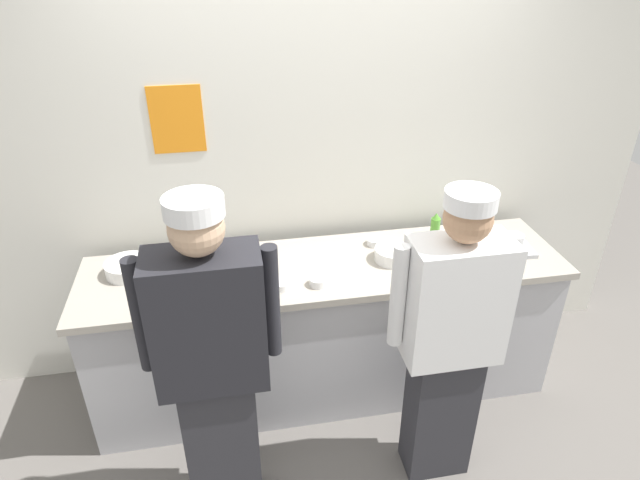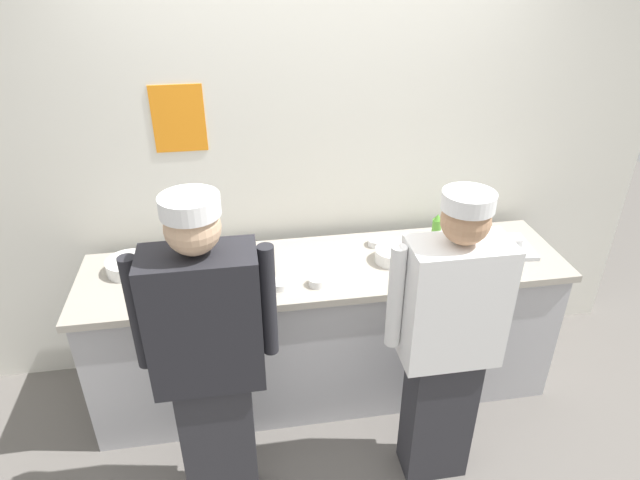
{
  "view_description": "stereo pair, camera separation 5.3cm",
  "coord_description": "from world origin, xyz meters",
  "px_view_note": "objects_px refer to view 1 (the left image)",
  "views": [
    {
      "loc": [
        -0.5,
        -2.15,
        2.48
      ],
      "look_at": [
        -0.03,
        0.36,
        1.05
      ],
      "focal_mm": 30.66,
      "sensor_mm": 36.0,
      "label": 1
    },
    {
      "loc": [
        -0.44,
        -2.16,
        2.48
      ],
      "look_at": [
        -0.03,
        0.36,
        1.05
      ],
      "focal_mm": 30.66,
      "sensor_mm": 36.0,
      "label": 2
    }
  ],
  "objects_px": {
    "ramekin_green_sauce": "(250,282)",
    "ramekin_yellow_sauce": "(375,241)",
    "chef_near_left": "(213,361)",
    "ramekin_orange_sauce": "(318,281)",
    "deli_cup": "(430,245)",
    "chef_center": "(450,338)",
    "mixing_bowl_steel": "(196,265)",
    "squeeze_bottle_secondary": "(435,228)",
    "squeeze_bottle_primary": "(179,287)",
    "plate_stack_rear": "(128,268)",
    "sheet_tray": "(490,246)",
    "plate_stack_front": "(393,254)",
    "ramekin_red_sauce": "(280,285)"
  },
  "relations": [
    {
      "from": "ramekin_green_sauce",
      "to": "ramekin_yellow_sauce",
      "type": "height_order",
      "value": "ramekin_green_sauce"
    },
    {
      "from": "ramekin_green_sauce",
      "to": "ramekin_yellow_sauce",
      "type": "xyz_separation_m",
      "value": [
        0.75,
        0.3,
        -0.0
      ]
    },
    {
      "from": "chef_near_left",
      "to": "ramekin_orange_sauce",
      "type": "relative_size",
      "value": 17.92
    },
    {
      "from": "deli_cup",
      "to": "chef_center",
      "type": "bearing_deg",
      "value": -102.28
    },
    {
      "from": "chef_near_left",
      "to": "mixing_bowl_steel",
      "type": "height_order",
      "value": "chef_near_left"
    },
    {
      "from": "squeeze_bottle_secondary",
      "to": "ramekin_green_sauce",
      "type": "bearing_deg",
      "value": -165.73
    },
    {
      "from": "squeeze_bottle_primary",
      "to": "plate_stack_rear",
      "type": "bearing_deg",
      "value": 131.81
    },
    {
      "from": "mixing_bowl_steel",
      "to": "ramekin_green_sauce",
      "type": "xyz_separation_m",
      "value": [
        0.28,
        -0.17,
        -0.03
      ]
    },
    {
      "from": "sheet_tray",
      "to": "squeeze_bottle_primary",
      "type": "bearing_deg",
      "value": -172.89
    },
    {
      "from": "ramekin_orange_sauce",
      "to": "squeeze_bottle_secondary",
      "type": "bearing_deg",
      "value": 24.13
    },
    {
      "from": "squeeze_bottle_primary",
      "to": "squeeze_bottle_secondary",
      "type": "height_order",
      "value": "squeeze_bottle_primary"
    },
    {
      "from": "sheet_tray",
      "to": "ramekin_yellow_sauce",
      "type": "bearing_deg",
      "value": 166.41
    },
    {
      "from": "chef_near_left",
      "to": "squeeze_bottle_secondary",
      "type": "xyz_separation_m",
      "value": [
        1.31,
        0.83,
        0.09
      ]
    },
    {
      "from": "ramekin_yellow_sauce",
      "to": "ramekin_orange_sauce",
      "type": "bearing_deg",
      "value": -138.54
    },
    {
      "from": "squeeze_bottle_secondary",
      "to": "chef_center",
      "type": "bearing_deg",
      "value": -105.5
    },
    {
      "from": "ramekin_orange_sauce",
      "to": "chef_center",
      "type": "bearing_deg",
      "value": -42.33
    },
    {
      "from": "squeeze_bottle_secondary",
      "to": "sheet_tray",
      "type": "bearing_deg",
      "value": -26.19
    },
    {
      "from": "chef_center",
      "to": "squeeze_bottle_secondary",
      "type": "relative_size",
      "value": 8.85
    },
    {
      "from": "chef_center",
      "to": "ramekin_orange_sauce",
      "type": "bearing_deg",
      "value": 137.67
    },
    {
      "from": "plate_stack_front",
      "to": "plate_stack_rear",
      "type": "distance_m",
      "value": 1.44
    },
    {
      "from": "sheet_tray",
      "to": "ramekin_red_sauce",
      "type": "xyz_separation_m",
      "value": [
        -1.25,
        -0.19,
        0.01
      ]
    },
    {
      "from": "deli_cup",
      "to": "squeeze_bottle_primary",
      "type": "bearing_deg",
      "value": -170.78
    },
    {
      "from": "plate_stack_rear",
      "to": "sheet_tray",
      "type": "relative_size",
      "value": 0.54
    },
    {
      "from": "chef_center",
      "to": "mixing_bowl_steel",
      "type": "xyz_separation_m",
      "value": [
        -1.15,
        0.72,
        0.09
      ]
    },
    {
      "from": "chef_center",
      "to": "deli_cup",
      "type": "relative_size",
      "value": 15.69
    },
    {
      "from": "squeeze_bottle_primary",
      "to": "ramekin_yellow_sauce",
      "type": "relative_size",
      "value": 1.95
    },
    {
      "from": "chef_near_left",
      "to": "ramekin_yellow_sauce",
      "type": "bearing_deg",
      "value": 41.65
    },
    {
      "from": "ramekin_orange_sauce",
      "to": "deli_cup",
      "type": "xyz_separation_m",
      "value": [
        0.68,
        0.2,
        0.03
      ]
    },
    {
      "from": "plate_stack_front",
      "to": "ramekin_yellow_sauce",
      "type": "relative_size",
      "value": 2.24
    },
    {
      "from": "chef_near_left",
      "to": "squeeze_bottle_secondary",
      "type": "height_order",
      "value": "chef_near_left"
    },
    {
      "from": "plate_stack_front",
      "to": "plate_stack_rear",
      "type": "xyz_separation_m",
      "value": [
        -1.43,
        0.12,
        -0.0
      ]
    },
    {
      "from": "chef_near_left",
      "to": "plate_stack_rear",
      "type": "height_order",
      "value": "chef_near_left"
    },
    {
      "from": "chef_center",
      "to": "sheet_tray",
      "type": "relative_size",
      "value": 3.55
    },
    {
      "from": "chef_center",
      "to": "ramekin_yellow_sauce",
      "type": "distance_m",
      "value": 0.85
    },
    {
      "from": "squeeze_bottle_secondary",
      "to": "deli_cup",
      "type": "bearing_deg",
      "value": -119.99
    },
    {
      "from": "chef_near_left",
      "to": "deli_cup",
      "type": "height_order",
      "value": "chef_near_left"
    },
    {
      "from": "chef_center",
      "to": "ramekin_orange_sauce",
      "type": "relative_size",
      "value": 17.2
    },
    {
      "from": "chef_center",
      "to": "plate_stack_front",
      "type": "distance_m",
      "value": 0.66
    },
    {
      "from": "plate_stack_rear",
      "to": "squeeze_bottle_secondary",
      "type": "bearing_deg",
      "value": 1.53
    },
    {
      "from": "squeeze_bottle_primary",
      "to": "deli_cup",
      "type": "relative_size",
      "value": 1.79
    },
    {
      "from": "sheet_tray",
      "to": "plate_stack_front",
      "type": "bearing_deg",
      "value": -177.37
    },
    {
      "from": "ramekin_yellow_sauce",
      "to": "deli_cup",
      "type": "relative_size",
      "value": 0.92
    },
    {
      "from": "plate_stack_rear",
      "to": "deli_cup",
      "type": "height_order",
      "value": "deli_cup"
    },
    {
      "from": "squeeze_bottle_secondary",
      "to": "ramekin_orange_sauce",
      "type": "distance_m",
      "value": 0.84
    },
    {
      "from": "sheet_tray",
      "to": "ramekin_green_sauce",
      "type": "bearing_deg",
      "value": -174.31
    },
    {
      "from": "chef_center",
      "to": "ramekin_red_sauce",
      "type": "height_order",
      "value": "chef_center"
    },
    {
      "from": "plate_stack_front",
      "to": "ramekin_green_sauce",
      "type": "bearing_deg",
      "value": -172.06
    },
    {
      "from": "ramekin_green_sauce",
      "to": "chef_near_left",
      "type": "bearing_deg",
      "value": -110.06
    },
    {
      "from": "deli_cup",
      "to": "plate_stack_front",
      "type": "bearing_deg",
      "value": -171.71
    },
    {
      "from": "ramekin_green_sauce",
      "to": "ramekin_red_sauce",
      "type": "relative_size",
      "value": 0.99
    }
  ]
}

